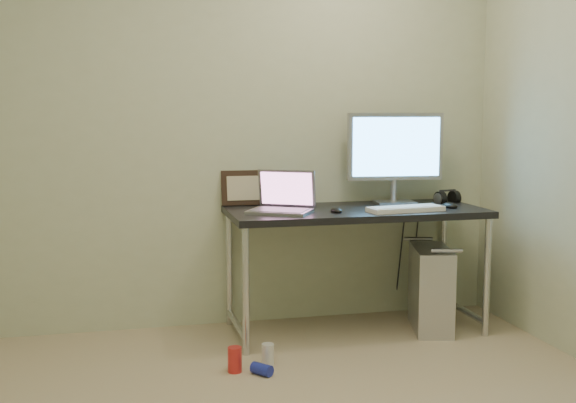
# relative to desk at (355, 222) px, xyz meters

# --- Properties ---
(wall_back) EXTENTS (3.50, 0.02, 2.50)m
(wall_back) POSITION_rel_desk_xyz_m (-0.75, 0.33, 0.58)
(wall_back) COLOR beige
(wall_back) RESTS_ON ground
(desk) EXTENTS (1.52, 0.67, 0.75)m
(desk) POSITION_rel_desk_xyz_m (0.00, 0.00, 0.00)
(desk) COLOR black
(desk) RESTS_ON ground
(tower_computer) EXTENTS (0.33, 0.52, 0.54)m
(tower_computer) POSITION_rel_desk_xyz_m (0.46, -0.08, -0.41)
(tower_computer) COLOR #B6B5BA
(tower_computer) RESTS_ON ground
(cable_a) EXTENTS (0.01, 0.16, 0.69)m
(cable_a) POSITION_rel_desk_xyz_m (0.41, 0.28, -0.27)
(cable_a) COLOR black
(cable_a) RESTS_ON ground
(cable_b) EXTENTS (0.02, 0.11, 0.71)m
(cable_b) POSITION_rel_desk_xyz_m (0.50, 0.26, -0.29)
(cable_b) COLOR black
(cable_b) RESTS_ON ground
(can_red) EXTENTS (0.10, 0.10, 0.13)m
(can_red) POSITION_rel_desk_xyz_m (-0.83, -0.54, -0.60)
(can_red) COLOR red
(can_red) RESTS_ON ground
(can_white) EXTENTS (0.08, 0.08, 0.12)m
(can_white) POSITION_rel_desk_xyz_m (-0.64, -0.48, -0.61)
(can_white) COLOR silver
(can_white) RESTS_ON ground
(can_blue) EXTENTS (0.12, 0.12, 0.06)m
(can_blue) POSITION_rel_desk_xyz_m (-0.70, -0.62, -0.64)
(can_blue) COLOR #1E2AA9
(can_blue) RESTS_ON ground
(laptop) EXTENTS (0.44, 0.42, 0.24)m
(laptop) POSITION_rel_desk_xyz_m (-0.46, -0.04, 0.14)
(laptop) COLOR #A09FA5
(laptop) RESTS_ON desk
(monitor) EXTENTS (0.61, 0.20, 0.57)m
(monitor) POSITION_rel_desk_xyz_m (0.31, 0.16, 0.42)
(monitor) COLOR #A09FA5
(monitor) RESTS_ON desk
(keyboard) EXTENTS (0.47, 0.21, 0.03)m
(keyboard) POSITION_rel_desk_xyz_m (0.25, -0.18, 0.10)
(keyboard) COLOR white
(keyboard) RESTS_ON desk
(mouse_right) EXTENTS (0.09, 0.13, 0.04)m
(mouse_right) POSITION_rel_desk_xyz_m (0.57, -0.10, 0.10)
(mouse_right) COLOR black
(mouse_right) RESTS_ON desk
(mouse_left) EXTENTS (0.07, 0.10, 0.03)m
(mouse_left) POSITION_rel_desk_xyz_m (-0.16, -0.13, 0.10)
(mouse_left) COLOR black
(mouse_left) RESTS_ON desk
(headphones) EXTENTS (0.17, 0.10, 0.10)m
(headphones) POSITION_rel_desk_xyz_m (0.67, 0.14, 0.11)
(headphones) COLOR black
(headphones) RESTS_ON desk
(picture_frame) EXTENTS (0.27, 0.08, 0.22)m
(picture_frame) POSITION_rel_desk_xyz_m (-0.63, 0.31, 0.19)
(picture_frame) COLOR black
(picture_frame) RESTS_ON desk
(webcam) EXTENTS (0.05, 0.04, 0.11)m
(webcam) POSITION_rel_desk_xyz_m (-0.44, 0.28, 0.17)
(webcam) COLOR silver
(webcam) RESTS_ON desk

